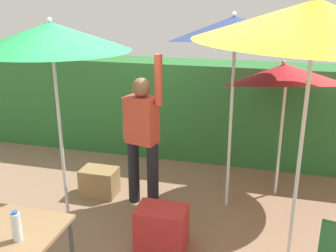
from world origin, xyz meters
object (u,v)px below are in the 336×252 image
umbrella_navy (51,37)px  cooler_box (162,229)px  person_vendor (142,133)px  umbrella_yellow (235,29)px  crate_cardboard (100,182)px  umbrella_rainbow (315,22)px  bottle_water (16,226)px  folding_table (12,238)px  umbrella_orange (285,75)px

umbrella_navy → cooler_box: 2.22m
person_vendor → cooler_box: 1.17m
umbrella_navy → cooler_box: bearing=-11.0°
umbrella_yellow → crate_cardboard: 2.55m
umbrella_rainbow → cooler_box: 2.41m
umbrella_rainbow → bottle_water: 2.81m
crate_cardboard → person_vendor: bearing=-7.8°
umbrella_rainbow → crate_cardboard: 3.23m
person_vendor → bottle_water: (-0.29, -2.00, -0.06)m
person_vendor → bottle_water: person_vendor is taller
folding_table → person_vendor: bearing=76.4°
crate_cardboard → bottle_water: size_ratio=1.91×
crate_cardboard → cooler_box: bearing=-39.3°
umbrella_navy → person_vendor: 1.49m
person_vendor → umbrella_yellow: bearing=13.1°
umbrella_rainbow → folding_table: bearing=-150.0°
umbrella_orange → bottle_water: (-1.87, -2.71, -0.70)m
crate_cardboard → folding_table: bearing=-84.7°
cooler_box → person_vendor: bearing=119.7°
folding_table → bottle_water: 0.29m
person_vendor → umbrella_rainbow: bearing=-19.9°
umbrella_rainbow → umbrella_yellow: size_ratio=1.05×
umbrella_navy → cooler_box: (1.20, -0.23, -1.86)m
umbrella_yellow → bottle_water: bearing=-120.0°
person_vendor → cooler_box: size_ratio=3.73×
umbrella_yellow → cooler_box: (-0.53, -1.04, -1.91)m
umbrella_yellow → bottle_water: size_ratio=9.87×
umbrella_rainbow → umbrella_yellow: bearing=130.5°
umbrella_rainbow → umbrella_orange: 1.51m
umbrella_navy → cooler_box: size_ratio=4.52×
folding_table → umbrella_rainbow: bearing=30.0°
umbrella_orange → umbrella_navy: (-2.30, -1.29, 0.51)m
umbrella_yellow → crate_cardboard: bearing=-174.9°
umbrella_rainbow → cooler_box: (-1.26, -0.19, -2.04)m
umbrella_orange → umbrella_yellow: 0.94m
person_vendor → folding_table: 1.95m
cooler_box → bottle_water: (-0.76, -1.19, 0.65)m
umbrella_orange → umbrella_navy: bearing=-150.7°
folding_table → bottle_water: size_ratio=3.33×
crate_cardboard → folding_table: folding_table is taller
cooler_box → crate_cardboard: size_ratio=1.10×
umbrella_yellow → bottle_water: (-1.29, -2.23, -1.27)m
folding_table → umbrella_yellow: bearing=55.5°
umbrella_navy → umbrella_rainbow: bearing=-1.0°
umbrella_yellow → folding_table: umbrella_yellow is taller
umbrella_orange → umbrella_yellow: (-0.58, -0.48, 0.56)m
umbrella_orange → umbrella_navy: 2.69m
umbrella_orange → umbrella_navy: umbrella_navy is taller
umbrella_rainbow → person_vendor: size_ratio=1.33×
person_vendor → cooler_box: bearing=-60.3°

